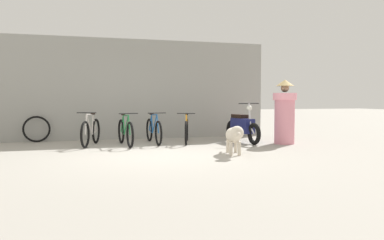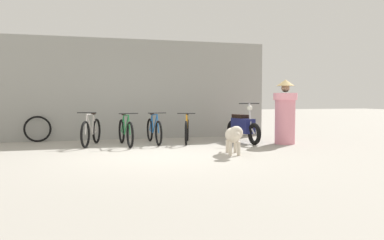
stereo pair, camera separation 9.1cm
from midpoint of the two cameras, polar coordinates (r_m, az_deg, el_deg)
The scene contains 10 objects.
ground_plane at distance 7.82m, azimuth -6.27°, elevation -5.29°, with size 60.00×60.00×0.00m, color #9E998E.
shop_wall_back at distance 10.99m, azimuth -9.11°, elevation 4.64°, with size 7.96×0.20×2.87m.
bicycle_0 at distance 9.56m, azimuth -15.43°, elevation -1.76°, with size 0.57×1.57×0.84m.
bicycle_1 at distance 9.39m, azimuth -10.39°, elevation -1.84°, with size 0.46×1.65×0.82m.
bicycle_2 at distance 9.76m, azimuth -6.13°, elevation -1.61°, with size 0.46×1.65×0.82m.
bicycle_3 at distance 9.80m, azimuth -1.11°, elevation -1.61°, with size 0.57×1.53×0.80m.
motorcycle at distance 10.02m, azimuth 7.42°, elevation -1.04°, with size 0.58×1.77×1.05m.
stray_dog at distance 7.78m, azimuth 6.12°, elevation -2.33°, with size 0.47×1.20×0.62m.
person_in_robes at distance 9.88m, azimuth 13.68°, elevation 1.19°, with size 0.62×0.62×1.65m.
spare_tire_left at distance 10.78m, azimuth -22.83°, elevation -1.29°, with size 0.71×0.10×0.70m.
Camera 1 is at (-1.29, -7.62, 1.16)m, focal length 35.00 mm.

